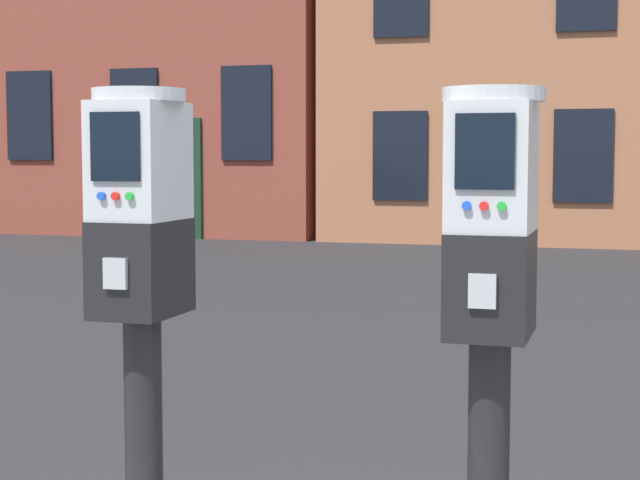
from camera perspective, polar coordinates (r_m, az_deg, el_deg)
parking_meter_near_kerb at (r=2.46m, az=-9.83°, el=-2.63°), size 0.22×0.25×1.50m
parking_meter_twin_adjacent at (r=2.23m, az=9.39°, el=-3.62°), size 0.22×0.25×1.48m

